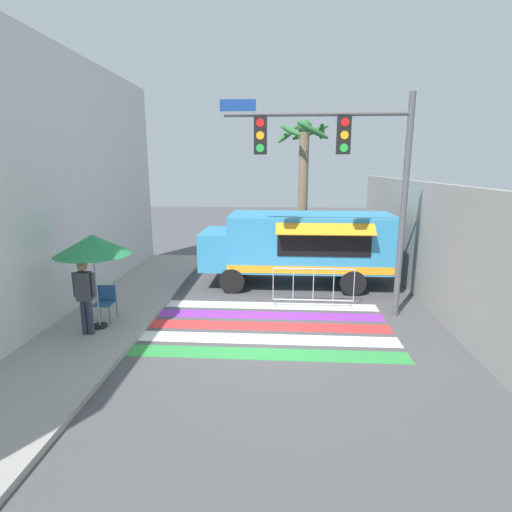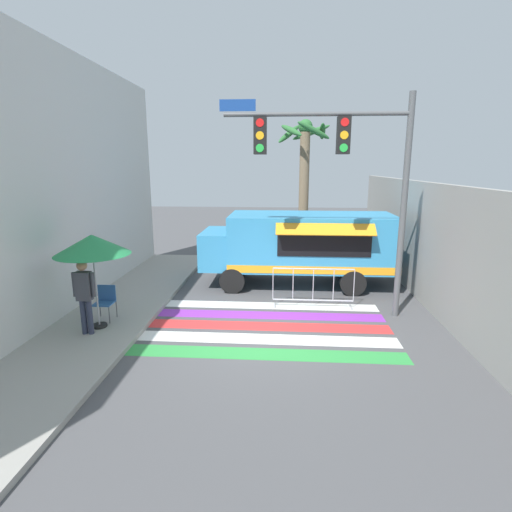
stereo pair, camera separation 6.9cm
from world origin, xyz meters
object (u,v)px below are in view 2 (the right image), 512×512
(food_truck, at_px, (296,243))
(traffic_signal_pole, at_px, (343,162))
(barricade_front, at_px, (313,288))
(patio_umbrella, at_px, (92,245))
(palm_tree, at_px, (304,169))
(folding_chair, at_px, (105,299))
(vendor_person, at_px, (84,292))

(food_truck, bearing_deg, traffic_signal_pole, -69.33)
(barricade_front, bearing_deg, traffic_signal_pole, -41.22)
(patio_umbrella, xyz_separation_m, palm_tree, (5.29, 8.76, 1.67))
(patio_umbrella, bearing_deg, folding_chair, 96.48)
(food_truck, distance_m, traffic_signal_pole, 3.92)
(traffic_signal_pole, bearing_deg, vendor_person, -161.71)
(food_truck, xyz_separation_m, folding_chair, (-4.94, -3.76, -0.80))
(food_truck, distance_m, folding_chair, 6.26)
(barricade_front, bearing_deg, palm_tree, 90.11)
(food_truck, bearing_deg, palm_tree, 84.66)
(patio_umbrella, relative_size, folding_chair, 2.65)
(patio_umbrella, xyz_separation_m, vendor_person, (-0.08, -0.41, -1.02))
(traffic_signal_pole, distance_m, folding_chair, 6.95)
(food_truck, xyz_separation_m, vendor_person, (-4.96, -4.71, -0.31))
(food_truck, height_order, vendor_person, food_truck)
(barricade_front, relative_size, palm_tree, 0.39)
(traffic_signal_pole, distance_m, patio_umbrella, 6.40)
(traffic_signal_pole, relative_size, patio_umbrella, 2.50)
(patio_umbrella, height_order, vendor_person, patio_umbrella)
(vendor_person, distance_m, palm_tree, 10.96)
(barricade_front, bearing_deg, folding_chair, -163.87)
(patio_umbrella, height_order, folding_chair, patio_umbrella)
(folding_chair, relative_size, palm_tree, 0.15)
(folding_chair, distance_m, barricade_front, 5.59)
(barricade_front, xyz_separation_m, palm_tree, (-0.01, 6.67, 3.24))
(food_truck, height_order, traffic_signal_pole, traffic_signal_pole)
(food_truck, xyz_separation_m, palm_tree, (0.42, 4.46, 2.38))
(traffic_signal_pole, bearing_deg, patio_umbrella, -165.15)
(patio_umbrella, height_order, barricade_front, patio_umbrella)
(barricade_front, height_order, palm_tree, palm_tree)
(folding_chair, height_order, barricade_front, barricade_front)
(vendor_person, bearing_deg, palm_tree, 73.86)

